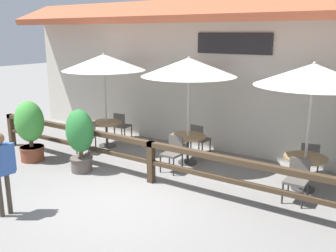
{
  "coord_description": "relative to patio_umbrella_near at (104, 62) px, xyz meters",
  "views": [
    {
      "loc": [
        4.69,
        -5.3,
        3.28
      ],
      "look_at": [
        0.11,
        1.57,
        1.21
      ],
      "focal_mm": 40.0,
      "sensor_mm": 36.0,
      "label": 1
    }
  ],
  "objects": [
    {
      "name": "dining_table_far",
      "position": [
        5.69,
        -0.02,
        -1.87
      ],
      "size": [
        0.9,
        0.9,
        0.74
      ],
      "color": "olive",
      "rests_on": "ground"
    },
    {
      "name": "chair_far_streetside",
      "position": [
        5.72,
        -0.72,
        -1.97
      ],
      "size": [
        0.42,
        0.42,
        0.87
      ],
      "rotation": [
        0.0,
        0.0,
        -0.01
      ],
      "color": "#514C47",
      "rests_on": "ground"
    },
    {
      "name": "chair_near_wallside",
      "position": [
        -0.05,
        0.74,
        -1.97
      ],
      "size": [
        0.46,
        0.46,
        0.87
      ],
      "rotation": [
        0.0,
        0.0,
        3.24
      ],
      "color": "#514C47",
      "rests_on": "ground"
    },
    {
      "name": "chair_near_streetside",
      "position": [
        -0.06,
        -0.74,
        -1.97
      ],
      "size": [
        0.51,
        0.51,
        0.87
      ],
      "rotation": [
        0.0,
        0.0,
        0.24
      ],
      "color": "#514C47",
      "rests_on": "ground"
    },
    {
      "name": "patio_umbrella_near",
      "position": [
        0.0,
        0.0,
        0.0
      ],
      "size": [
        2.36,
        2.36,
        2.72
      ],
      "color": "#B7B2A8",
      "rests_on": "ground"
    },
    {
      "name": "patio_umbrella_far",
      "position": [
        5.69,
        -0.02,
        0.0
      ],
      "size": [
        2.36,
        2.36,
        2.72
      ],
      "color": "#B7B2A8",
      "rests_on": "ground"
    },
    {
      "name": "dining_table_near",
      "position": [
        -0.0,
        0.0,
        -1.87
      ],
      "size": [
        0.9,
        0.9,
        0.74
      ],
      "color": "olive",
      "rests_on": "ground"
    },
    {
      "name": "potted_plant_small_flowering",
      "position": [
        0.93,
        -1.9,
        -1.6
      ],
      "size": [
        0.69,
        0.62,
        1.54
      ],
      "color": "#564C47",
      "rests_on": "ground"
    },
    {
      "name": "patio_railing",
      "position": [
        2.74,
        -1.52,
        -1.77
      ],
      "size": [
        10.4,
        0.14,
        0.95
      ],
      "color": "#3D2D1E",
      "rests_on": "ground"
    },
    {
      "name": "patio_umbrella_middle",
      "position": [
        2.76,
        0.05,
        0.0
      ],
      "size": [
        2.36,
        2.36,
        2.72
      ],
      "color": "#B7B2A8",
      "rests_on": "ground"
    },
    {
      "name": "pedestrian",
      "position": [
        1.43,
        -4.27,
        -1.45
      ],
      "size": [
        0.25,
        0.55,
        1.58
      ],
      "rotation": [
        0.0,
        0.0,
        -1.7
      ],
      "color": "#42382D",
      "rests_on": "ground"
    },
    {
      "name": "chair_middle_streetside",
      "position": [
        2.76,
        -0.66,
        -1.97
      ],
      "size": [
        0.43,
        0.43,
        0.87
      ],
      "rotation": [
        0.0,
        0.0,
        -0.02
      ],
      "color": "#514C47",
      "rests_on": "ground"
    },
    {
      "name": "chair_middle_wallside",
      "position": [
        2.7,
        0.75,
        -1.97
      ],
      "size": [
        0.46,
        0.46,
        0.87
      ],
      "rotation": [
        0.0,
        0.0,
        3.03
      ],
      "color": "#514C47",
      "rests_on": "ground"
    },
    {
      "name": "dining_table_middle",
      "position": [
        2.76,
        0.05,
        -1.87
      ],
      "size": [
        0.9,
        0.9,
        0.74
      ],
      "color": "olive",
      "rests_on": "ground"
    },
    {
      "name": "chair_far_wallside",
      "position": [
        5.62,
        0.68,
        -1.97
      ],
      "size": [
        0.49,
        0.49,
        0.87
      ],
      "rotation": [
        0.0,
        0.0,
        3.33
      ],
      "color": "#514C47",
      "rests_on": "ground"
    },
    {
      "name": "building_facade",
      "position": [
        2.74,
        1.54,
        -0.3
      ],
      "size": [
        14.28,
        1.49,
        4.23
      ],
      "color": "#BCB7A8",
      "rests_on": "ground"
    },
    {
      "name": "ground_plane",
      "position": [
        2.74,
        -2.57,
        -2.46
      ],
      "size": [
        60.0,
        60.0,
        0.0
      ],
      "primitive_type": "plane",
      "color": "slate"
    },
    {
      "name": "potted_plant_entrance_palm",
      "position": [
        -0.75,
        -2.06,
        -1.58
      ],
      "size": [
        0.79,
        0.71,
        1.59
      ],
      "color": "brown",
      "rests_on": "ground"
    }
  ]
}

